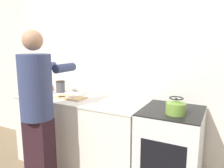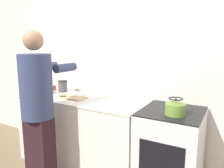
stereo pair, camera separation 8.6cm
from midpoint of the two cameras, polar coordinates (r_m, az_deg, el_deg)
name	(u,v)px [view 1 (the left image)]	position (r m, az deg, el deg)	size (l,w,h in m)	color
wall_back	(116,67)	(2.96, 0.27, 4.56)	(8.00, 0.05, 2.60)	silver
counter	(79,132)	(2.97, -9.41, -12.37)	(1.72, 0.62, 0.92)	silver
oven	(170,151)	(2.54, 13.94, -16.59)	(0.62, 0.67, 0.92)	silver
person	(38,106)	(2.48, -19.78, -5.53)	(0.39, 0.62, 1.74)	black
cutting_board	(70,98)	(2.86, -11.71, -3.50)	(0.40, 0.19, 0.02)	tan
knife	(67,97)	(2.87, -12.60, -3.25)	(0.20, 0.13, 0.01)	silver
kettle	(176,107)	(2.23, 15.26, -5.86)	(0.19, 0.19, 0.17)	olive
bowl_prep	(49,88)	(3.40, -16.80, -1.11)	(0.13, 0.13, 0.07)	#9E4738
canister_jar	(60,87)	(3.24, -14.06, -0.65)	(0.13, 0.13, 0.17)	#4C4C51
book_stack	(40,91)	(3.18, -19.15, -1.87)	(0.23, 0.28, 0.09)	beige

